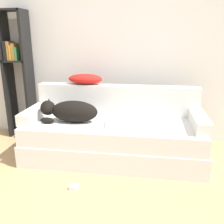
{
  "coord_description": "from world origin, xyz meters",
  "views": [
    {
      "loc": [
        0.48,
        -1.08,
        1.37
      ],
      "look_at": [
        0.1,
        1.45,
        0.59
      ],
      "focal_mm": 40.0,
      "sensor_mm": 36.0,
      "label": 1
    }
  ],
  "objects_px": {
    "couch": "(113,141)",
    "throw_pillow": "(85,79)",
    "power_adapter": "(74,187)",
    "bookshelf": "(17,69)",
    "dog": "(70,111)",
    "laptop": "(118,124)"
  },
  "relations": [
    {
      "from": "couch",
      "to": "throw_pillow",
      "type": "height_order",
      "value": "throw_pillow"
    },
    {
      "from": "couch",
      "to": "power_adapter",
      "type": "distance_m",
      "value": 0.75
    },
    {
      "from": "couch",
      "to": "bookshelf",
      "type": "relative_size",
      "value": 1.18
    },
    {
      "from": "dog",
      "to": "bookshelf",
      "type": "relative_size",
      "value": 0.39
    },
    {
      "from": "bookshelf",
      "to": "power_adapter",
      "type": "xyz_separation_m",
      "value": [
        1.11,
        -1.21,
        -0.93
      ]
    },
    {
      "from": "laptop",
      "to": "throw_pillow",
      "type": "relative_size",
      "value": 0.75
    },
    {
      "from": "laptop",
      "to": "throw_pillow",
      "type": "distance_m",
      "value": 0.76
    },
    {
      "from": "power_adapter",
      "to": "couch",
      "type": "bearing_deg",
      "value": 67.6
    },
    {
      "from": "dog",
      "to": "power_adapter",
      "type": "relative_size",
      "value": 8.82
    },
    {
      "from": "laptop",
      "to": "bookshelf",
      "type": "bearing_deg",
      "value": 148.73
    },
    {
      "from": "dog",
      "to": "throw_pillow",
      "type": "bearing_deg",
      "value": 78.05
    },
    {
      "from": "throw_pillow",
      "to": "power_adapter",
      "type": "relative_size",
      "value": 5.7
    },
    {
      "from": "bookshelf",
      "to": "power_adapter",
      "type": "distance_m",
      "value": 1.89
    },
    {
      "from": "laptop",
      "to": "bookshelf",
      "type": "height_order",
      "value": "bookshelf"
    },
    {
      "from": "dog",
      "to": "throw_pillow",
      "type": "distance_m",
      "value": 0.51
    },
    {
      "from": "throw_pillow",
      "to": "bookshelf",
      "type": "height_order",
      "value": "bookshelf"
    },
    {
      "from": "throw_pillow",
      "to": "bookshelf",
      "type": "distance_m",
      "value": 1.01
    },
    {
      "from": "throw_pillow",
      "to": "power_adapter",
      "type": "height_order",
      "value": "throw_pillow"
    },
    {
      "from": "bookshelf",
      "to": "dog",
      "type": "bearing_deg",
      "value": -32.94
    },
    {
      "from": "bookshelf",
      "to": "power_adapter",
      "type": "height_order",
      "value": "bookshelf"
    },
    {
      "from": "power_adapter",
      "to": "dog",
      "type": "bearing_deg",
      "value": 108.42
    },
    {
      "from": "couch",
      "to": "throw_pillow",
      "type": "bearing_deg",
      "value": 138.77
    }
  ]
}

